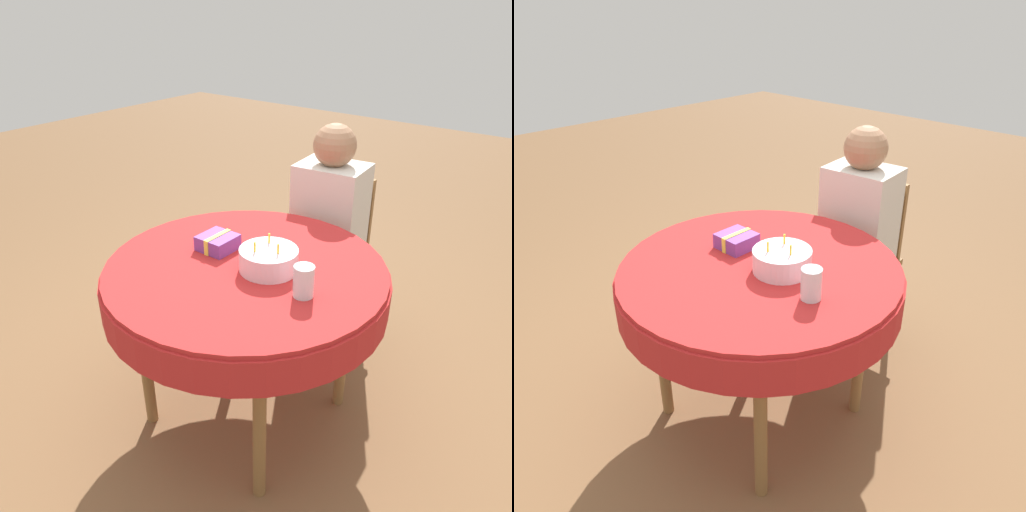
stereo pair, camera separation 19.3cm
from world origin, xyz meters
TOP-DOWN VIEW (x-y plane):
  - ground_plane at (0.00, 0.00)m, footprint 12.00×12.00m
  - dining_table at (0.00, 0.00)m, footprint 1.14×1.14m
  - chair at (-0.07, 0.84)m, footprint 0.41×0.41m
  - person at (-0.07, 0.76)m, footprint 0.36×0.38m
  - birthday_cake at (0.09, 0.03)m, footprint 0.23×0.23m
  - drinking_glass at (0.30, -0.05)m, footprint 0.08×0.08m
  - gift_box at (-0.18, 0.04)m, footprint 0.14×0.15m

SIDE VIEW (x-z plane):
  - ground_plane at x=0.00m, z-range 0.00..0.00m
  - chair at x=-0.07m, z-range 0.04..0.93m
  - dining_table at x=0.00m, z-range 0.30..1.08m
  - person at x=-0.07m, z-range 0.13..1.31m
  - gift_box at x=-0.18m, z-range 0.78..0.84m
  - birthday_cake at x=0.09m, z-range 0.76..0.89m
  - drinking_glass at x=0.30m, z-range 0.78..0.90m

